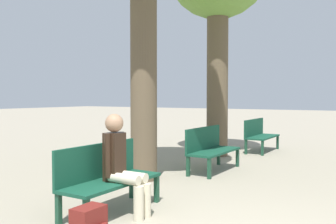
{
  "coord_description": "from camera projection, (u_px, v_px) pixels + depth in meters",
  "views": [
    {
      "loc": [
        1.05,
        -2.99,
        1.5
      ],
      "look_at": [
        -4.8,
        6.56,
        1.04
      ],
      "focal_mm": 40.0,
      "sensor_mm": 36.0,
      "label": 1
    }
  ],
  "objects": [
    {
      "name": "bench_row_1",
      "position": [
        210.0,
        147.0,
        7.55
      ],
      "size": [
        0.53,
        1.5,
        0.88
      ],
      "color": "#144733",
      "rests_on": "ground_plane"
    },
    {
      "name": "person_seated",
      "position": [
        121.0,
        162.0,
        4.74
      ],
      "size": [
        0.62,
        0.35,
        1.28
      ],
      "color": "beige",
      "rests_on": "ground_plane"
    },
    {
      "name": "bench_row_2",
      "position": [
        259.0,
        133.0,
        10.25
      ],
      "size": [
        0.53,
        1.5,
        0.88
      ],
      "color": "#144733",
      "rests_on": "ground_plane"
    },
    {
      "name": "bench_row_0",
      "position": [
        106.0,
        174.0,
        4.86
      ],
      "size": [
        0.53,
        1.5,
        0.88
      ],
      "color": "#144733",
      "rests_on": "ground_plane"
    }
  ]
}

